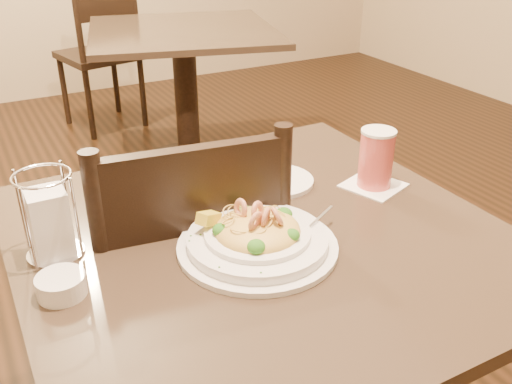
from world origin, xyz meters
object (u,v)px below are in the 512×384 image
dining_chair_far (101,49)px  napkin_caddy (50,221)px  side_plate (277,181)px  drink_glass (376,159)px  main_table (260,327)px  bread_basket (157,207)px  dining_chair_near (186,291)px  background_table (185,75)px  butter_ramekin (61,285)px  pasta_bowl (257,237)px

dining_chair_far → napkin_caddy: size_ratio=5.74×
side_plate → drink_glass: bearing=-32.3°
main_table → drink_glass: 0.44m
bread_basket → side_plate: 0.29m
drink_glass → main_table: bearing=-169.9°
dining_chair_near → background_table: bearing=-104.3°
side_plate → butter_ramekin: butter_ramekin is taller
pasta_bowl → butter_ramekin: bearing=174.6°
pasta_bowl → napkin_caddy: size_ratio=2.00×
main_table → pasta_bowl: bearing=-125.7°
dining_chair_far → bread_basket: bearing=66.6°
drink_glass → side_plate: 0.23m
pasta_bowl → dining_chair_near: bearing=102.7°
napkin_caddy → main_table: bearing=-17.2°
main_table → drink_glass: bearing=10.1°
drink_glass → butter_ramekin: size_ratio=1.87×
pasta_bowl → side_plate: (0.17, 0.22, -0.02)m
dining_chair_near → pasta_bowl: 0.37m
drink_glass → dining_chair_far: bearing=89.0°
main_table → pasta_bowl: size_ratio=2.77×
bread_basket → napkin_caddy: (-0.21, -0.05, 0.05)m
dining_chair_far → butter_ramekin: (-0.74, -2.68, 0.26)m
pasta_bowl → bread_basket: 0.24m
napkin_caddy → drink_glass: bearing=-4.6°
napkin_caddy → side_plate: (0.50, 0.06, -0.06)m
main_table → bread_basket: bearing=134.1°
background_table → butter_ramekin: size_ratio=13.75×
main_table → side_plate: size_ratio=5.40×
main_table → dining_chair_far: dining_chair_far is taller
background_table → drink_glass: 1.86m
dining_chair_far → side_plate: dining_chair_far is taller
background_table → dining_chair_near: bearing=-112.0°
drink_glass → butter_ramekin: (-0.70, -0.07, -0.05)m
pasta_bowl → drink_glass: bearing=16.3°
background_table → dining_chair_far: dining_chair_far is taller
main_table → dining_chair_near: bearing=114.1°
main_table → dining_chair_far: 2.69m
dining_chair_far → main_table: bearing=70.4°
butter_ramekin → background_table: bearing=62.9°
butter_ramekin → dining_chair_near: bearing=36.3°
dining_chair_far → side_plate: 2.52m
main_table → napkin_caddy: size_ratio=5.55×
drink_glass → bread_basket: bearing=168.0°
background_table → dining_chair_far: size_ratio=1.19×
butter_ramekin → drink_glass: bearing=5.8°
bread_basket → butter_ramekin: bread_basket is taller
dining_chair_near → dining_chair_far: (0.45, 2.47, 0.00)m
background_table → bread_basket: bearing=-113.3°
bread_basket → napkin_caddy: bearing=-167.8°
pasta_bowl → bread_basket: (-0.12, 0.20, -0.01)m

